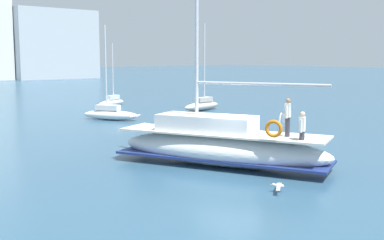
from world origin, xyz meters
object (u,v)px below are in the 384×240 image
at_px(main_sailboat, 220,145).
at_px(moored_cutter_right, 110,113).
at_px(seagull, 278,186).
at_px(moored_cutter_left, 112,101).
at_px(moored_catamaran, 202,104).

relative_size(main_sailboat, moored_cutter_right, 1.65).
bearing_deg(seagull, moored_cutter_left, 69.83).
xyz_separation_m(moored_cutter_right, seagull, (-5.52, -20.85, -0.28)).
bearing_deg(main_sailboat, moored_catamaran, 50.77).
distance_m(moored_cutter_right, seagull, 21.57).
height_order(moored_catamaran, moored_cutter_left, moored_catamaran).
bearing_deg(moored_cutter_right, seagull, -104.82).
xyz_separation_m(main_sailboat, moored_catamaran, (13.85, 16.97, -0.37)).
height_order(moored_cutter_left, moored_cutter_right, moored_cutter_right).
distance_m(main_sailboat, moored_cutter_left, 27.23).
relative_size(moored_cutter_right, seagull, 7.35).
relative_size(main_sailboat, seagull, 12.12).
relative_size(main_sailboat, moored_cutter_left, 1.93).
xyz_separation_m(moored_catamaran, moored_cutter_left, (-4.22, 8.50, -0.08)).
distance_m(moored_cutter_left, seagull, 31.81).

